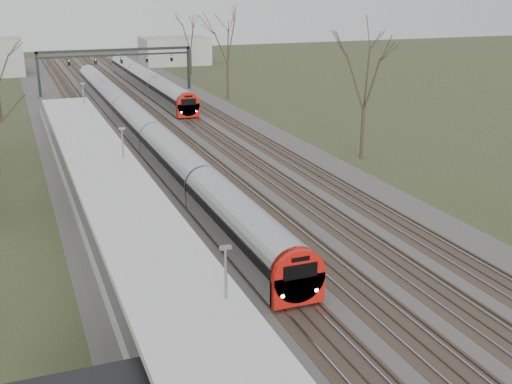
% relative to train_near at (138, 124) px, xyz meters
% --- Properties ---
extents(track_bed, '(24.00, 160.00, 0.22)m').
position_rel_train_near_xyz_m(track_bed, '(2.76, -1.45, -1.42)').
color(track_bed, '#474442').
rests_on(track_bed, ground).
extents(platform, '(3.50, 69.00, 1.00)m').
position_rel_train_near_xyz_m(platform, '(-6.55, -18.95, -0.98)').
color(platform, '#9E9B93').
rests_on(platform, ground).
extents(canopy, '(4.10, 50.00, 3.11)m').
position_rel_train_near_xyz_m(canopy, '(-6.55, -23.47, 2.45)').
color(canopy, slate).
rests_on(canopy, platform).
extents(signal_gantry, '(21.00, 0.59, 6.08)m').
position_rel_train_near_xyz_m(signal_gantry, '(2.79, 28.54, 3.43)').
color(signal_gantry, black).
rests_on(signal_gantry, ground).
extents(tree_east_far, '(5.00, 5.00, 10.30)m').
position_rel_train_near_xyz_m(tree_east_far, '(16.50, -14.45, 5.81)').
color(tree_east_far, '#2D231C').
rests_on(tree_east_far, ground).
extents(train_near, '(2.62, 75.21, 3.05)m').
position_rel_train_near_xyz_m(train_near, '(0.00, 0.00, 0.00)').
color(train_near, '#B5B8C0').
rests_on(train_near, ground).
extents(train_far, '(2.62, 45.21, 3.05)m').
position_rel_train_near_xyz_m(train_far, '(7.00, 29.35, 0.00)').
color(train_far, '#B5B8C0').
rests_on(train_far, ground).
extents(passenger, '(0.62, 0.73, 1.72)m').
position_rel_train_near_xyz_m(passenger, '(-6.34, -38.94, 0.38)').
color(passenger, '#423262').
rests_on(passenger, platform).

